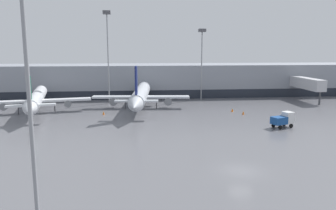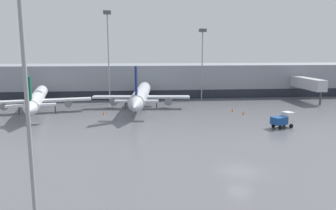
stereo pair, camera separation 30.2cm
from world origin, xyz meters
name	(u,v)px [view 1 (the left image)]	position (x,y,z in m)	size (l,w,h in m)	color
ground_plane	(241,171)	(0.00, 0.00, 0.00)	(320.00, 320.00, 0.00)	slate
terminal_building	(175,80)	(0.15, 61.92, 4.50)	(160.00, 29.90, 9.00)	gray
parked_jet_0	(36,99)	(-32.33, 37.14, 3.08)	(22.38, 31.60, 8.64)	silver
parked_jet_2	(141,94)	(-10.23, 40.64, 3.20)	(22.20, 35.88, 10.26)	silver
service_truck_0	(283,119)	(13.81, 19.24, 1.45)	(4.31, 2.98, 2.68)	#19478C
traffic_cone_0	(104,113)	(-18.15, 33.96, 0.33)	(0.44, 0.44, 0.67)	orange
traffic_cone_1	(232,110)	(9.46, 34.50, 0.33)	(0.50, 0.50, 0.66)	orange
traffic_cone_2	(243,113)	(10.75, 31.08, 0.36)	(0.41, 0.41, 0.72)	orange
apron_light_mast_0	(107,33)	(-17.96, 48.07, 17.23)	(1.80, 1.80, 22.44)	gray
apron_light_mast_1	(24,26)	(-18.99, -10.33, 14.99)	(1.80, 1.80, 19.10)	gray
apron_light_mast_3	(202,44)	(6.11, 51.99, 14.65)	(1.80, 1.80, 18.60)	gray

